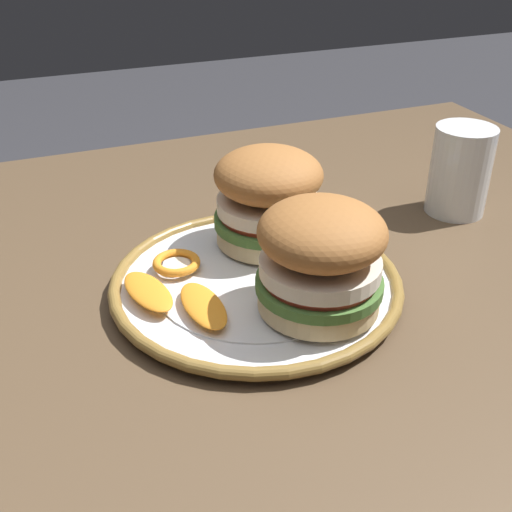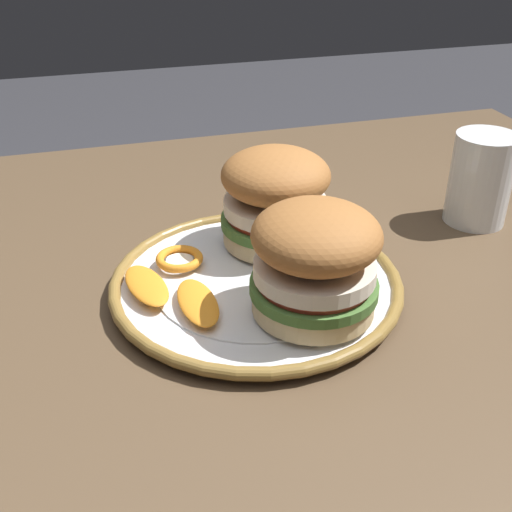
{
  "view_description": "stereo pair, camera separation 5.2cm",
  "coord_description": "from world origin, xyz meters",
  "px_view_note": "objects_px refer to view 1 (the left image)",
  "views": [
    {
      "loc": [
        -0.17,
        -0.44,
        1.12
      ],
      "look_at": [
        0.03,
        0.04,
        0.81
      ],
      "focal_mm": 44.73,
      "sensor_mm": 36.0,
      "label": 1
    },
    {
      "loc": [
        -0.12,
        -0.46,
        1.12
      ],
      "look_at": [
        0.03,
        0.04,
        0.81
      ],
      "focal_mm": 44.73,
      "sensor_mm": 36.0,
      "label": 2
    }
  ],
  "objects_px": {
    "dining_table": "(247,408)",
    "sandwich_half_left": "(268,196)",
    "drinking_glass": "(459,177)",
    "sandwich_half_right": "(321,256)",
    "dinner_plate": "(256,283)"
  },
  "relations": [
    {
      "from": "sandwich_half_left",
      "to": "drinking_glass",
      "type": "distance_m",
      "value": 0.25
    },
    {
      "from": "dining_table",
      "to": "dinner_plate",
      "type": "xyz_separation_m",
      "value": [
        0.03,
        0.04,
        0.12
      ]
    },
    {
      "from": "sandwich_half_left",
      "to": "sandwich_half_right",
      "type": "relative_size",
      "value": 0.87
    },
    {
      "from": "dining_table",
      "to": "drinking_glass",
      "type": "height_order",
      "value": "drinking_glass"
    },
    {
      "from": "sandwich_half_right",
      "to": "dining_table",
      "type": "bearing_deg",
      "value": 157.98
    },
    {
      "from": "dinner_plate",
      "to": "sandwich_half_right",
      "type": "height_order",
      "value": "sandwich_half_right"
    },
    {
      "from": "dining_table",
      "to": "drinking_glass",
      "type": "xyz_separation_m",
      "value": [
        0.31,
        0.12,
        0.15
      ]
    },
    {
      "from": "dining_table",
      "to": "sandwich_half_left",
      "type": "distance_m",
      "value": 0.21
    },
    {
      "from": "sandwich_half_left",
      "to": "drinking_glass",
      "type": "xyz_separation_m",
      "value": [
        0.25,
        0.01,
        -0.02
      ]
    },
    {
      "from": "dining_table",
      "to": "dinner_plate",
      "type": "distance_m",
      "value": 0.13
    },
    {
      "from": "dining_table",
      "to": "dinner_plate",
      "type": "height_order",
      "value": "dinner_plate"
    },
    {
      "from": "drinking_glass",
      "to": "dinner_plate",
      "type": "bearing_deg",
      "value": -165.48
    },
    {
      "from": "sandwich_half_right",
      "to": "drinking_glass",
      "type": "bearing_deg",
      "value": 28.88
    },
    {
      "from": "dining_table",
      "to": "drinking_glass",
      "type": "distance_m",
      "value": 0.37
    },
    {
      "from": "dinner_plate",
      "to": "drinking_glass",
      "type": "relative_size",
      "value": 2.69
    }
  ]
}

